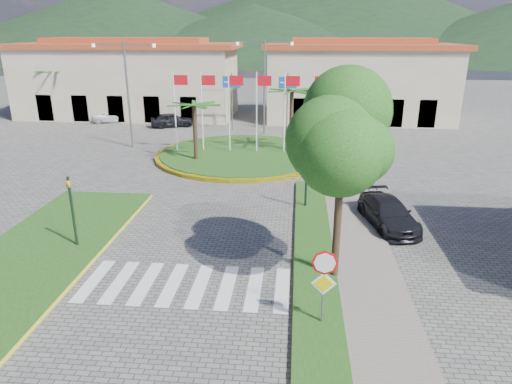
# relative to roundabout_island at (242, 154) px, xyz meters

# --- Properties ---
(ground) EXTENTS (160.00, 160.00, 0.00)m
(ground) POSITION_rel_roundabout_island_xyz_m (-0.00, -22.00, -0.17)
(ground) COLOR #5B5957
(ground) RESTS_ON ground
(sidewalk_right) EXTENTS (4.00, 28.00, 0.15)m
(sidewalk_right) POSITION_rel_roundabout_island_xyz_m (6.00, -20.00, -0.10)
(sidewalk_right) COLOR gray
(sidewalk_right) RESTS_ON ground
(verge_right) EXTENTS (1.60, 28.00, 0.18)m
(verge_right) POSITION_rel_roundabout_island_xyz_m (4.80, -20.00, -0.08)
(verge_right) COLOR #1E4313
(verge_right) RESTS_ON ground
(median_left) EXTENTS (5.00, 14.00, 0.18)m
(median_left) POSITION_rel_roundabout_island_xyz_m (-6.50, -16.00, -0.08)
(median_left) COLOR #1E4313
(median_left) RESTS_ON ground
(crosswalk) EXTENTS (8.00, 3.00, 0.01)m
(crosswalk) POSITION_rel_roundabout_island_xyz_m (-0.00, -18.00, -0.17)
(crosswalk) COLOR silver
(crosswalk) RESTS_ON ground
(roundabout_island) EXTENTS (12.70, 12.70, 6.00)m
(roundabout_island) POSITION_rel_roundabout_island_xyz_m (0.00, 0.00, 0.00)
(roundabout_island) COLOR yellow
(roundabout_island) RESTS_ON ground
(stop_sign) EXTENTS (0.80, 0.11, 2.65)m
(stop_sign) POSITION_rel_roundabout_island_xyz_m (4.90, -20.04, 1.62)
(stop_sign) COLOR slate
(stop_sign) RESTS_ON ground
(deciduous_tree) EXTENTS (3.60, 3.60, 6.80)m
(deciduous_tree) POSITION_rel_roundabout_island_xyz_m (5.50, -17.00, 5.00)
(deciduous_tree) COLOR black
(deciduous_tree) RESTS_ON ground
(traffic_light_left) EXTENTS (0.15, 0.18, 3.20)m
(traffic_light_left) POSITION_rel_roundabout_island_xyz_m (-5.20, -15.50, 1.77)
(traffic_light_left) COLOR black
(traffic_light_left) RESTS_ON ground
(traffic_light_right) EXTENTS (0.15, 0.18, 3.20)m
(traffic_light_right) POSITION_rel_roundabout_island_xyz_m (4.50, -10.00, 1.77)
(traffic_light_right) COLOR black
(traffic_light_right) RESTS_ON ground
(traffic_light_far) EXTENTS (0.18, 0.15, 3.20)m
(traffic_light_far) POSITION_rel_roundabout_island_xyz_m (8.00, 4.00, 1.77)
(traffic_light_far) COLOR black
(traffic_light_far) RESTS_ON ground
(direction_sign_west) EXTENTS (1.60, 0.14, 5.20)m
(direction_sign_west) POSITION_rel_roundabout_island_xyz_m (-2.00, 8.97, 3.36)
(direction_sign_west) COLOR slate
(direction_sign_west) RESTS_ON ground
(direction_sign_east) EXTENTS (1.60, 0.14, 5.20)m
(direction_sign_east) POSITION_rel_roundabout_island_xyz_m (3.00, 8.97, 3.36)
(direction_sign_east) COLOR slate
(direction_sign_east) RESTS_ON ground
(street_lamp_centre) EXTENTS (4.80, 0.16, 8.00)m
(street_lamp_centre) POSITION_rel_roundabout_island_xyz_m (1.00, 8.00, 4.32)
(street_lamp_centre) COLOR slate
(street_lamp_centre) RESTS_ON ground
(street_lamp_west) EXTENTS (4.80, 0.16, 8.00)m
(street_lamp_west) POSITION_rel_roundabout_island_xyz_m (-9.00, 2.00, 4.32)
(street_lamp_west) COLOR slate
(street_lamp_west) RESTS_ON ground
(building_left) EXTENTS (23.32, 9.54, 8.05)m
(building_left) POSITION_rel_roundabout_island_xyz_m (-14.00, 16.00, 3.73)
(building_left) COLOR #BEAC90
(building_left) RESTS_ON ground
(building_right) EXTENTS (19.08, 9.54, 8.05)m
(building_right) POSITION_rel_roundabout_island_xyz_m (10.00, 16.00, 3.73)
(building_right) COLOR #BEAC90
(building_right) RESTS_ON ground
(hill_far_west) EXTENTS (140.00, 140.00, 22.00)m
(hill_far_west) POSITION_rel_roundabout_island_xyz_m (-55.00, 118.00, 10.83)
(hill_far_west) COLOR black
(hill_far_west) RESTS_ON ground
(hill_far_mid) EXTENTS (180.00, 180.00, 30.00)m
(hill_far_mid) POSITION_rel_roundabout_island_xyz_m (15.00, 138.00, 14.83)
(hill_far_mid) COLOR black
(hill_far_mid) RESTS_ON ground
(hill_near_back) EXTENTS (110.00, 110.00, 16.00)m
(hill_near_back) POSITION_rel_roundabout_island_xyz_m (-10.00, 108.00, 7.83)
(hill_near_back) COLOR black
(hill_near_back) RESTS_ON ground
(white_van) EXTENTS (4.32, 3.07, 1.09)m
(white_van) POSITION_rel_roundabout_island_xyz_m (-14.61, 12.13, 0.37)
(white_van) COLOR white
(white_van) RESTS_ON ground
(car_dark_a) EXTENTS (4.30, 2.97, 1.36)m
(car_dark_a) POSITION_rel_roundabout_island_xyz_m (-8.00, 10.19, 0.51)
(car_dark_a) COLOR black
(car_dark_a) RESTS_ON ground
(car_dark_b) EXTENTS (3.70, 2.07, 1.15)m
(car_dark_b) POSITION_rel_roundabout_island_xyz_m (6.68, 12.42, 0.40)
(car_dark_b) COLOR black
(car_dark_b) RESTS_ON ground
(car_side_right) EXTENTS (2.77, 4.78, 1.30)m
(car_side_right) POSITION_rel_roundabout_island_xyz_m (8.33, -11.87, 0.48)
(car_side_right) COLOR black
(car_side_right) RESTS_ON ground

